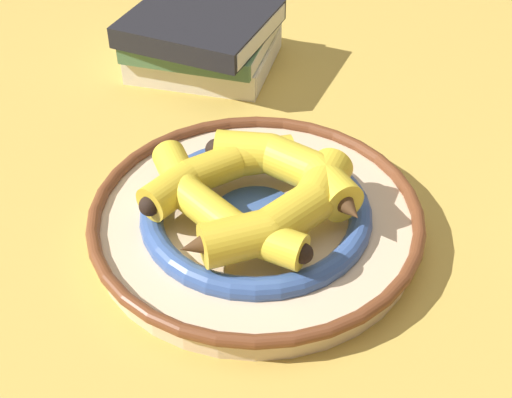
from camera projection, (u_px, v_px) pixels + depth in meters
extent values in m
plane|color=gold|center=(261.00, 264.00, 0.64)|extent=(2.80, 2.80, 0.00)
cylinder|color=beige|center=(256.00, 224.00, 0.66)|extent=(0.30, 0.30, 0.02)
torus|color=#385699|center=(256.00, 212.00, 0.65)|extent=(0.21, 0.21, 0.02)
cylinder|color=#385699|center=(256.00, 215.00, 0.65)|extent=(0.08, 0.08, 0.00)
torus|color=brown|center=(256.00, 213.00, 0.65)|extent=(0.31, 0.31, 0.01)
cylinder|color=yellow|center=(332.00, 189.00, 0.63)|extent=(0.04, 0.06, 0.04)
cylinder|color=yellow|center=(293.00, 163.00, 0.66)|extent=(0.05, 0.06, 0.04)
cylinder|color=yellow|center=(243.00, 152.00, 0.67)|extent=(0.06, 0.06, 0.04)
sphere|color=yellow|center=(317.00, 173.00, 0.65)|extent=(0.04, 0.04, 0.04)
sphere|color=yellow|center=(270.00, 154.00, 0.67)|extent=(0.04, 0.04, 0.04)
cone|color=#472D19|center=(347.00, 206.00, 0.61)|extent=(0.03, 0.04, 0.03)
sphere|color=black|center=(216.00, 150.00, 0.68)|extent=(0.02, 0.02, 0.02)
cylinder|color=gold|center=(266.00, 155.00, 0.67)|extent=(0.06, 0.05, 0.03)
cylinder|color=gold|center=(215.00, 168.00, 0.66)|extent=(0.05, 0.04, 0.03)
cylinder|color=gold|center=(170.00, 191.00, 0.63)|extent=(0.06, 0.05, 0.03)
sphere|color=gold|center=(239.00, 159.00, 0.67)|extent=(0.03, 0.03, 0.03)
sphere|color=gold|center=(190.00, 177.00, 0.65)|extent=(0.03, 0.03, 0.03)
cone|color=#472D19|center=(292.00, 152.00, 0.68)|extent=(0.04, 0.03, 0.03)
sphere|color=black|center=(149.00, 206.00, 0.62)|extent=(0.02, 0.02, 0.02)
cylinder|color=yellow|center=(178.00, 173.00, 0.65)|extent=(0.04, 0.07, 0.03)
cylinder|color=yellow|center=(210.00, 211.00, 0.61)|extent=(0.04, 0.07, 0.03)
cylinder|color=yellow|center=(268.00, 241.00, 0.59)|extent=(0.06, 0.07, 0.03)
sphere|color=yellow|center=(187.00, 194.00, 0.63)|extent=(0.03, 0.03, 0.03)
sphere|color=yellow|center=(234.00, 230.00, 0.60)|extent=(0.03, 0.03, 0.03)
cone|color=#472D19|center=(168.00, 154.00, 0.68)|extent=(0.03, 0.03, 0.02)
sphere|color=black|center=(303.00, 253.00, 0.57)|extent=(0.02, 0.02, 0.02)
cylinder|color=gold|center=(235.00, 239.00, 0.58)|extent=(0.06, 0.05, 0.04)
cylinder|color=gold|center=(291.00, 216.00, 0.60)|extent=(0.06, 0.05, 0.04)
cylinder|color=gold|center=(324.00, 183.00, 0.64)|extent=(0.07, 0.06, 0.04)
sphere|color=gold|center=(268.00, 232.00, 0.59)|extent=(0.04, 0.04, 0.04)
sphere|color=gold|center=(314.00, 202.00, 0.62)|extent=(0.04, 0.04, 0.04)
cone|color=#472D19|center=(202.00, 247.00, 0.58)|extent=(0.04, 0.04, 0.03)
sphere|color=black|center=(333.00, 165.00, 0.66)|extent=(0.02, 0.02, 0.02)
cube|color=silver|center=(205.00, 53.00, 0.90)|extent=(0.22, 0.22, 0.03)
cube|color=white|center=(208.00, 53.00, 0.90)|extent=(0.20, 0.21, 0.03)
cube|color=#4C754C|center=(203.00, 36.00, 0.88)|extent=(0.22, 0.22, 0.02)
cube|color=white|center=(206.00, 36.00, 0.87)|extent=(0.21, 0.21, 0.02)
cube|color=black|center=(200.00, 23.00, 0.85)|extent=(0.22, 0.22, 0.03)
cube|color=white|center=(203.00, 24.00, 0.85)|extent=(0.20, 0.21, 0.02)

